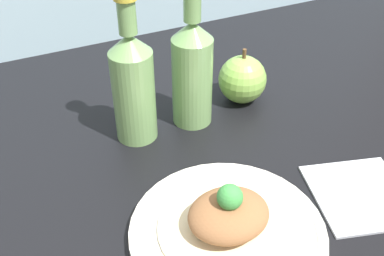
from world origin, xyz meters
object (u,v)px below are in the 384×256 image
(plate, at_px, (227,231))
(plated_food, at_px, (228,217))
(apple, at_px, (242,79))
(cider_bottle_right, at_px, (192,70))
(cider_bottle_left, at_px, (133,84))

(plate, bearing_deg, plated_food, 63.43)
(plated_food, bearing_deg, apple, 56.11)
(cider_bottle_right, bearing_deg, cider_bottle_left, 180.00)
(plated_food, relative_size, cider_bottle_left, 0.73)
(plated_food, distance_m, cider_bottle_left, 0.26)
(cider_bottle_left, relative_size, cider_bottle_right, 1.00)
(plated_food, xyz_separation_m, apple, (0.18, 0.27, 0.01))
(cider_bottle_left, bearing_deg, cider_bottle_right, 0.00)
(plated_food, bearing_deg, cider_bottle_right, 74.06)
(plate, xyz_separation_m, plated_food, (0.00, 0.00, 0.03))
(cider_bottle_left, xyz_separation_m, apple, (0.21, 0.02, -0.05))
(plated_food, height_order, cider_bottle_right, cider_bottle_right)
(cider_bottle_right, bearing_deg, apple, 8.94)
(plated_food, xyz_separation_m, cider_bottle_left, (-0.03, 0.25, 0.06))
(plated_food, height_order, apple, apple)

